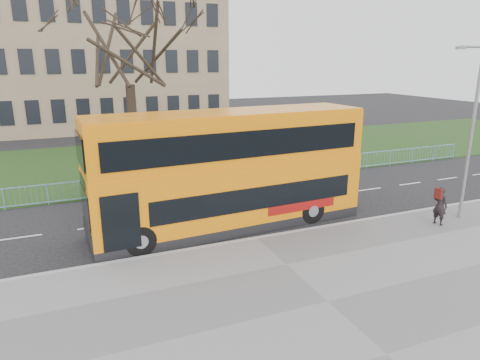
% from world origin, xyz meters
% --- Properties ---
extents(ground, '(120.00, 120.00, 0.00)m').
position_xyz_m(ground, '(0.00, 0.00, 0.00)').
color(ground, black).
rests_on(ground, ground).
extents(pavement, '(80.00, 10.50, 0.12)m').
position_xyz_m(pavement, '(0.00, -6.75, 0.06)').
color(pavement, slate).
rests_on(pavement, ground).
extents(kerb, '(80.00, 0.20, 0.14)m').
position_xyz_m(kerb, '(0.00, -1.55, 0.07)').
color(kerb, '#949497').
rests_on(kerb, ground).
extents(grass_verge, '(80.00, 15.40, 0.08)m').
position_xyz_m(grass_verge, '(0.00, 14.30, 0.04)').
color(grass_verge, '#1C3A15').
rests_on(grass_verge, ground).
extents(guard_railing, '(40.00, 0.12, 1.10)m').
position_xyz_m(guard_railing, '(0.00, 6.60, 0.55)').
color(guard_railing, '#77ADD4').
rests_on(guard_railing, ground).
extents(bare_tree, '(9.47, 9.47, 13.53)m').
position_xyz_m(bare_tree, '(-3.00, 10.00, 6.84)').
color(bare_tree, black).
rests_on(bare_tree, grass_verge).
extents(civic_building, '(30.00, 15.00, 14.00)m').
position_xyz_m(civic_building, '(-5.00, 35.00, 7.00)').
color(civic_building, '#7B694E').
rests_on(civic_building, ground).
extents(yellow_bus, '(12.16, 3.53, 5.04)m').
position_xyz_m(yellow_bus, '(-0.42, 0.39, 2.70)').
color(yellow_bus, orange).
rests_on(yellow_bus, ground).
extents(pedestrian, '(0.55, 0.71, 1.74)m').
position_xyz_m(pedestrian, '(8.09, -3.27, 0.99)').
color(pedestrian, black).
rests_on(pedestrian, pavement).
extents(street_lamp, '(1.61, 0.17, 7.62)m').
position_xyz_m(street_lamp, '(9.60, -3.00, 4.30)').
color(street_lamp, gray).
rests_on(street_lamp, pavement).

